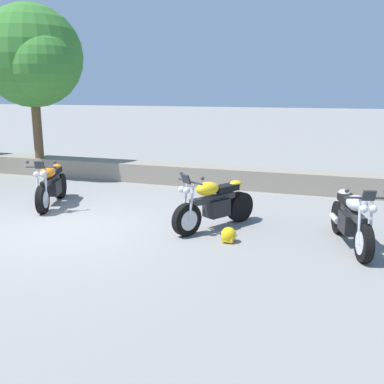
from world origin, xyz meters
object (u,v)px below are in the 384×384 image
at_px(motorcycle_yellow_centre, 214,204).
at_px(rider_helmet, 229,235).
at_px(motorcycle_silver_far_right, 352,220).
at_px(leafy_tree_mid_left, 34,58).
at_px(motorcycle_orange_near_left, 51,185).

distance_m(motorcycle_yellow_centre, rider_helmet, 0.93).
height_order(motorcycle_yellow_centre, motorcycle_silver_far_right, same).
distance_m(motorcycle_silver_far_right, leafy_tree_mid_left, 10.39).
height_order(rider_helmet, leafy_tree_mid_left, leafy_tree_mid_left).
relative_size(motorcycle_yellow_centre, motorcycle_silver_far_right, 0.91).
bearing_deg(motorcycle_orange_near_left, motorcycle_silver_far_right, -6.49).
bearing_deg(motorcycle_yellow_centre, rider_helmet, -56.19).
distance_m(motorcycle_orange_near_left, rider_helmet, 4.78).
height_order(motorcycle_orange_near_left, motorcycle_yellow_centre, same).
bearing_deg(motorcycle_silver_far_right, motorcycle_yellow_centre, 174.40).
bearing_deg(leafy_tree_mid_left, motorcycle_orange_near_left, -50.37).
relative_size(motorcycle_silver_far_right, rider_helmet, 7.26).
distance_m(motorcycle_yellow_centre, leafy_tree_mid_left, 8.11).
bearing_deg(rider_helmet, leafy_tree_mid_left, 149.20).
relative_size(motorcycle_silver_far_right, leafy_tree_mid_left, 0.44).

